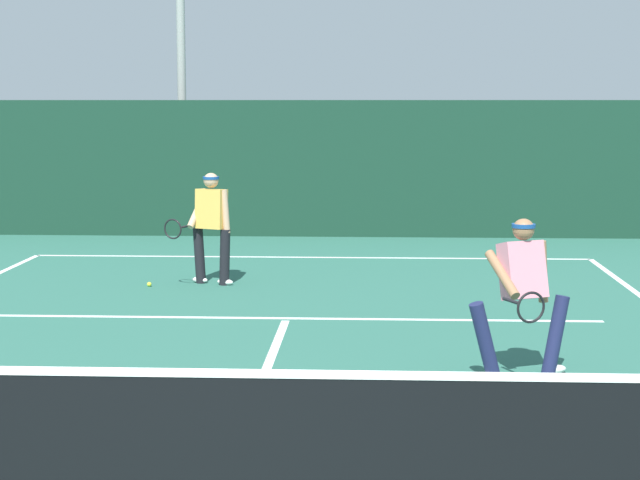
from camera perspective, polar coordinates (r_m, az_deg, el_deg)
The scene contains 8 objects.
court_line_baseline_far at distance 18.34m, azimuth -0.51°, elevation -0.92°, with size 9.52×0.10×0.01m, color white.
court_line_service at distance 13.25m, azimuth -1.80°, elevation -4.19°, with size 7.76×0.10×0.01m, color white.
court_line_centre at distance 10.01m, azimuth -3.34°, elevation -8.05°, with size 0.10×6.40×0.01m, color white.
tennis_net at distance 6.82m, azimuth -6.29°, elevation -10.96°, with size 10.44×0.09×1.08m.
player_near at distance 10.45m, azimuth 10.73°, elevation -2.72°, with size 1.07×1.01×1.56m.
player_far at distance 15.65m, azimuth -5.84°, elevation 0.90°, with size 0.97×0.84×1.64m.
tennis_ball at distance 15.67m, azimuth -9.10°, elevation -2.35°, with size 0.07×0.07×0.07m, color #D1E033.
back_fence_windscreen at distance 21.05m, azimuth -0.07°, elevation 3.82°, with size 20.05×0.12×2.68m, color #153728.
Camera 1 is at (1.04, -6.39, 2.68)m, focal length 59.98 mm.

